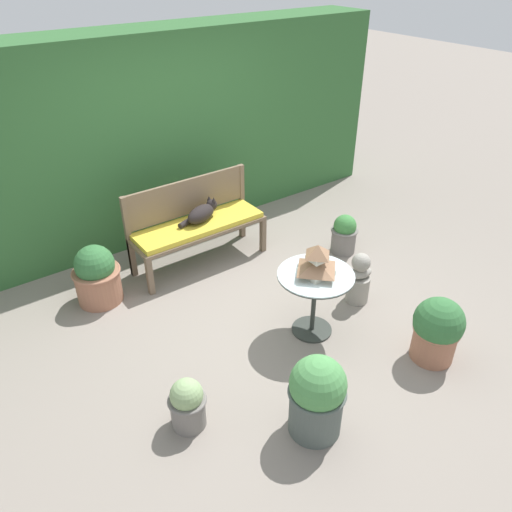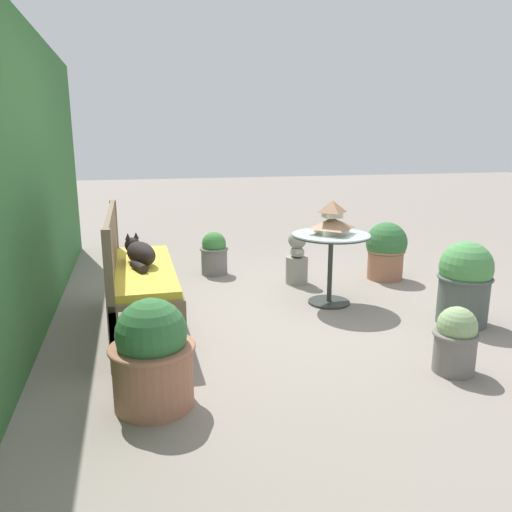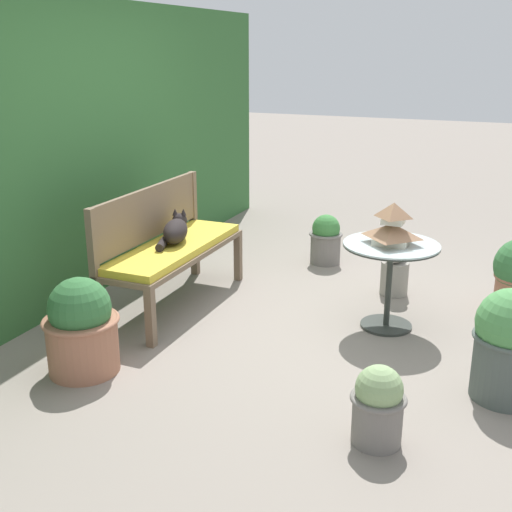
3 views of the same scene
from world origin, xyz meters
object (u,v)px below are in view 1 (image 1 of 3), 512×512
patio_table (315,287)px  potted_plant_bench_left (97,276)px  pagoda_birdhouse (317,262)px  potted_plant_bench_right (344,234)px  garden_bench (199,228)px  potted_plant_path_edge (187,404)px  cat (202,213)px  potted_plant_table_far (317,396)px  garden_bust (359,280)px  potted_plant_hedge_corner (437,329)px

patio_table → potted_plant_bench_left: bearing=131.1°
pagoda_birdhouse → potted_plant_bench_right: pagoda_birdhouse is taller
garden_bench → potted_plant_path_edge: (-1.27, -1.94, -0.23)m
cat → potted_plant_path_edge: (-1.33, -1.96, -0.39)m
garden_bench → potted_plant_bench_left: bearing=-179.8°
garden_bench → patio_table: bearing=-81.8°
potted_plant_path_edge → potted_plant_table_far: bearing=-38.7°
potted_plant_table_far → garden_bench: bearing=78.7°
garden_bust → potted_plant_bench_right: (0.57, 0.79, -0.02)m
potted_plant_path_edge → potted_plant_bench_left: size_ratio=0.70×
pagoda_birdhouse → potted_plant_path_edge: 1.63m
pagoda_birdhouse → potted_plant_hedge_corner: pagoda_birdhouse is taller
cat → potted_plant_path_edge: bearing=-143.2°
potted_plant_bench_left → potted_plant_path_edge: bearing=-91.4°
garden_bench → patio_table: 1.69m
patio_table → potted_plant_path_edge: (-1.51, -0.26, -0.29)m
garden_bench → potted_plant_bench_right: bearing=-28.1°
garden_bench → pagoda_birdhouse: 1.73m
patio_table → potted_plant_path_edge: 1.56m
patio_table → potted_plant_hedge_corner: bearing=-55.2°
patio_table → potted_plant_path_edge: patio_table is taller
patio_table → potted_plant_bench_right: 1.56m
patio_table → garden_bust: (0.70, 0.08, -0.26)m
pagoda_birdhouse → potted_plant_hedge_corner: (0.63, -0.91, -0.47)m
cat → garden_bench: bearing=-178.4°
potted_plant_table_far → potted_plant_bench_left: potted_plant_table_far is taller
potted_plant_path_edge → cat: bearing=55.9°
cat → pagoda_birdhouse: pagoda_birdhouse is taller
patio_table → potted_plant_table_far: bearing=-130.7°
garden_bench → cat: cat is taller
potted_plant_path_edge → potted_plant_bench_right: 3.00m
cat → pagoda_birdhouse: size_ratio=1.61×
cat → pagoda_birdhouse: 1.72m
patio_table → potted_plant_hedge_corner: size_ratio=1.13×
garden_bust → potted_plant_bench_right: garden_bust is taller
potted_plant_table_far → potted_plant_bench_right: potted_plant_table_far is taller
garden_bench → potted_plant_hedge_corner: (0.87, -2.58, -0.13)m
potted_plant_bench_left → garden_bust: bearing=-36.3°
patio_table → potted_plant_path_edge: size_ratio=1.58×
patio_table → potted_plant_bench_right: bearing=34.5°
potted_plant_bench_right → pagoda_birdhouse: bearing=-145.5°
garden_bench → potted_plant_bench_left: 1.23m
garden_bust → potted_plant_table_far: bearing=-134.1°
garden_bust → potted_plant_path_edge: 2.23m
pagoda_birdhouse → garden_bust: 0.88m
cat → potted_plant_bench_right: cat is taller
patio_table → potted_plant_table_far: size_ratio=1.01×
patio_table → garden_bust: patio_table is taller
garden_bench → potted_plant_hedge_corner: size_ratio=2.47×
garden_bench → pagoda_birdhouse: (0.24, -1.68, 0.33)m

